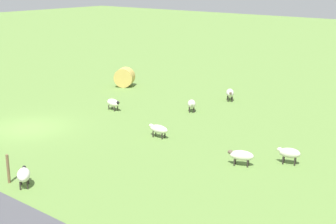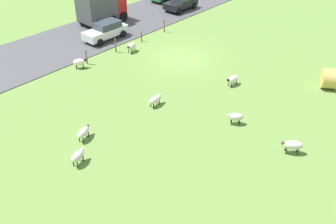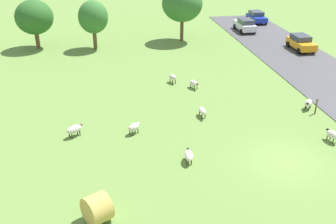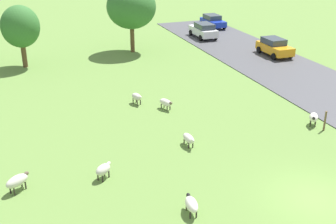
# 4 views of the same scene
# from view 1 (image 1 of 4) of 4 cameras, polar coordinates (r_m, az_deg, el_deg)

# --- Properties ---
(ground_plane) EXTENTS (160.00, 160.00, 0.00)m
(ground_plane) POSITION_cam_1_polar(r_m,az_deg,el_deg) (29.59, -15.66, -1.76)
(ground_plane) COLOR olive
(sheep_0) EXTENTS (1.26, 1.12, 0.82)m
(sheep_0) POSITION_cam_1_polar(r_m,az_deg,el_deg) (34.71, 7.13, 2.19)
(sheep_0) COLOR beige
(sheep_0) RESTS_ON ground_plane
(sheep_1) EXTENTS (0.62, 1.22, 0.74)m
(sheep_1) POSITION_cam_1_polar(r_m,az_deg,el_deg) (32.23, -6.31, 1.05)
(sheep_1) COLOR silver
(sheep_1) RESTS_ON ground_plane
(sheep_3) EXTENTS (1.02, 1.09, 0.80)m
(sheep_3) POSITION_cam_1_polar(r_m,az_deg,el_deg) (21.47, -16.23, -6.93)
(sheep_3) COLOR silver
(sheep_3) RESTS_ON ground_plane
(sheep_4) EXTENTS (0.85, 1.24, 0.73)m
(sheep_4) POSITION_cam_1_polar(r_m,az_deg,el_deg) (23.09, 8.41, -4.97)
(sheep_4) COLOR silver
(sheep_4) RESTS_ON ground_plane
(sheep_5) EXTENTS (1.04, 0.98, 0.77)m
(sheep_5) POSITION_cam_1_polar(r_m,az_deg,el_deg) (31.69, 2.73, 0.93)
(sheep_5) COLOR beige
(sheep_5) RESTS_ON ground_plane
(sheep_6) EXTENTS (0.74, 1.13, 0.78)m
(sheep_6) POSITION_cam_1_polar(r_m,az_deg,el_deg) (23.68, 13.75, -4.61)
(sheep_6) COLOR beige
(sheep_6) RESTS_ON ground_plane
(sheep_7) EXTENTS (0.51, 1.24, 0.70)m
(sheep_7) POSITION_cam_1_polar(r_m,az_deg,el_deg) (26.68, -1.09, -1.98)
(sheep_7) COLOR silver
(sheep_7) RESTS_ON ground_plane
(hay_bale_0) EXTENTS (1.67, 1.82, 1.47)m
(hay_bale_0) POSITION_cam_1_polar(r_m,az_deg,el_deg) (38.96, -5.01, 4.00)
(hay_bale_0) COLOR tan
(hay_bale_0) RESTS_ON ground_plane
(fence_post_3) EXTENTS (0.12, 0.12, 1.26)m
(fence_post_3) POSITION_cam_1_polar(r_m,az_deg,el_deg) (22.03, -17.87, -6.22)
(fence_post_3) COLOR brown
(fence_post_3) RESTS_ON ground_plane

